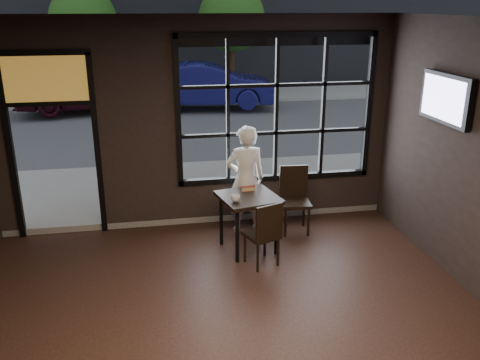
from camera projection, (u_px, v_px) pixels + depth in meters
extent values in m
cube|color=black|center=(240.00, 21.00, 3.84)|extent=(6.00, 7.00, 0.02)
cube|color=black|center=(276.00, 109.00, 7.76)|extent=(3.06, 0.12, 2.28)
cube|color=orange|center=(46.00, 78.00, 7.02)|extent=(1.20, 0.06, 0.70)
cube|color=#545456|center=(160.00, 69.00, 27.20)|extent=(60.00, 41.00, 0.04)
cube|color=black|center=(248.00, 223.00, 7.15)|extent=(0.91, 0.91, 0.82)
cube|color=black|center=(262.00, 233.00, 6.72)|extent=(0.51, 0.51, 0.92)
cube|color=black|center=(295.00, 201.00, 7.69)|extent=(0.47, 0.47, 1.00)
imported|color=white|center=(245.00, 179.00, 7.62)|extent=(0.63, 0.44, 1.66)
imported|color=silver|center=(235.00, 198.00, 6.80)|extent=(0.13, 0.13, 0.10)
cube|color=black|center=(446.00, 98.00, 6.31)|extent=(0.12, 1.05, 0.62)
imported|color=#131351|center=(208.00, 85.00, 16.50)|extent=(4.46, 1.98, 1.42)
imported|color=black|center=(86.00, 86.00, 16.01)|extent=(4.68, 2.61, 1.51)
cylinder|color=#332114|center=(88.00, 71.00, 18.02)|extent=(0.19, 0.19, 2.11)
sphere|color=#2A5B1B|center=(83.00, 20.00, 17.46)|extent=(2.30, 2.30, 2.30)
cylinder|color=#332114|center=(232.00, 68.00, 18.51)|extent=(0.20, 0.20, 2.15)
sphere|color=#336817|center=(232.00, 18.00, 17.93)|extent=(2.35, 2.35, 2.35)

